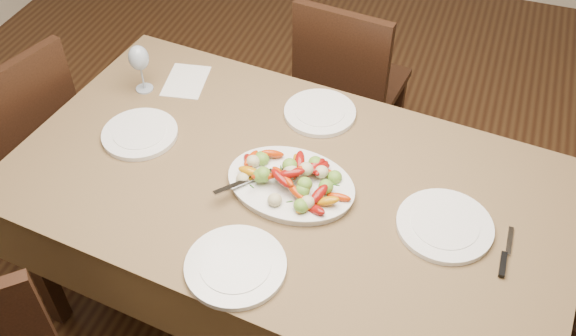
% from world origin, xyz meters
% --- Properties ---
extents(dining_table, '(1.93, 1.22, 0.76)m').
position_xyz_m(dining_table, '(-0.04, 0.15, 0.38)').
color(dining_table, brown).
rests_on(dining_table, ground).
extents(chair_far, '(0.47, 0.47, 0.95)m').
position_xyz_m(chair_far, '(-0.05, 1.09, 0.47)').
color(chair_far, black).
rests_on(chair_far, ground).
extents(chair_left, '(0.52, 0.52, 0.95)m').
position_xyz_m(chair_left, '(-1.27, 0.24, 0.47)').
color(chair_left, black).
rests_on(chair_left, ground).
extents(serving_platter, '(0.44, 0.34, 0.02)m').
position_xyz_m(serving_platter, '(-0.02, 0.13, 0.77)').
color(serving_platter, white).
rests_on(serving_platter, dining_table).
extents(roasted_vegetables, '(0.36, 0.26, 0.09)m').
position_xyz_m(roasted_vegetables, '(-0.02, 0.13, 0.83)').
color(roasted_vegetables, maroon).
rests_on(roasted_vegetables, serving_platter).
extents(serving_spoon, '(0.26, 0.21, 0.03)m').
position_xyz_m(serving_spoon, '(-0.09, 0.10, 0.81)').
color(serving_spoon, '#9EA0A8').
rests_on(serving_spoon, serving_platter).
extents(plate_left, '(0.27, 0.27, 0.02)m').
position_xyz_m(plate_left, '(-0.60, 0.19, 0.77)').
color(plate_left, white).
rests_on(plate_left, dining_table).
extents(plate_right, '(0.29, 0.29, 0.02)m').
position_xyz_m(plate_right, '(0.48, 0.13, 0.77)').
color(plate_right, white).
rests_on(plate_right, dining_table).
extents(plate_far, '(0.26, 0.26, 0.02)m').
position_xyz_m(plate_far, '(-0.04, 0.51, 0.77)').
color(plate_far, white).
rests_on(plate_far, dining_table).
extents(plate_near, '(0.30, 0.30, 0.02)m').
position_xyz_m(plate_near, '(-0.06, -0.23, 0.77)').
color(plate_near, white).
rests_on(plate_near, dining_table).
extents(wine_glass, '(0.08, 0.08, 0.20)m').
position_xyz_m(wine_glass, '(-0.72, 0.43, 0.86)').
color(wine_glass, '#8C99A5').
rests_on(wine_glass, dining_table).
extents(menu_card, '(0.18, 0.23, 0.00)m').
position_xyz_m(menu_card, '(-0.59, 0.53, 0.76)').
color(menu_card, silver).
rests_on(menu_card, dining_table).
extents(table_knife, '(0.02, 0.20, 0.01)m').
position_xyz_m(table_knife, '(0.67, 0.08, 0.76)').
color(table_knife, '#9EA0A8').
rests_on(table_knife, dining_table).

